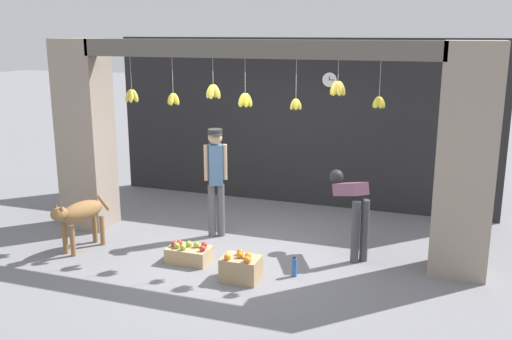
# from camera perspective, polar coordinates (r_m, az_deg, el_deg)

# --- Properties ---
(ground_plane) EXTENTS (60.00, 60.00, 0.00)m
(ground_plane) POSITION_cam_1_polar(r_m,az_deg,el_deg) (8.08, -0.91, -8.28)
(ground_plane) COLOR slate
(shop_back_wall) EXTENTS (6.85, 0.12, 2.92)m
(shop_back_wall) POSITION_cam_1_polar(r_m,az_deg,el_deg) (10.09, 4.22, 4.76)
(shop_back_wall) COLOR #232326
(shop_back_wall) RESTS_ON ground_plane
(shop_pillar_left) EXTENTS (0.70, 0.60, 2.92)m
(shop_pillar_left) POSITION_cam_1_polar(r_m,az_deg,el_deg) (9.22, -16.68, 3.37)
(shop_pillar_left) COLOR gray
(shop_pillar_left) RESTS_ON ground_plane
(shop_pillar_right) EXTENTS (0.70, 0.60, 2.92)m
(shop_pillar_right) POSITION_cam_1_polar(r_m,az_deg,el_deg) (7.49, 20.23, 0.78)
(shop_pillar_right) COLOR gray
(shop_pillar_right) RESTS_ON ground_plane
(storefront_awning) EXTENTS (4.95, 0.30, 0.91)m
(storefront_awning) POSITION_cam_1_polar(r_m,az_deg,el_deg) (7.61, -0.72, 11.58)
(storefront_awning) COLOR #5B564C
(dog) EXTENTS (0.44, 0.99, 0.77)m
(dog) POSITION_cam_1_polar(r_m,az_deg,el_deg) (8.38, -17.21, -4.23)
(dog) COLOR olive
(dog) RESTS_ON ground_plane
(shopkeeper) EXTENTS (0.31, 0.31, 1.64)m
(shopkeeper) POSITION_cam_1_polar(r_m,az_deg,el_deg) (8.45, -4.05, -0.42)
(shopkeeper) COLOR #56565B
(shopkeeper) RESTS_ON ground_plane
(worker_stooping) EXTENTS (0.66, 0.73, 1.12)m
(worker_stooping) POSITION_cam_1_polar(r_m,az_deg,el_deg) (7.87, 9.53, -3.30)
(worker_stooping) COLOR #424247
(worker_stooping) RESTS_ON ground_plane
(fruit_crate_oranges) EXTENTS (0.47, 0.35, 0.38)m
(fruit_crate_oranges) POSITION_cam_1_polar(r_m,az_deg,el_deg) (7.19, -1.50, -9.76)
(fruit_crate_oranges) COLOR tan
(fruit_crate_oranges) RESTS_ON ground_plane
(fruit_crate_apples) EXTENTS (0.57, 0.36, 0.28)m
(fruit_crate_apples) POSITION_cam_1_polar(r_m,az_deg,el_deg) (7.79, -6.72, -8.31)
(fruit_crate_apples) COLOR tan
(fruit_crate_apples) RESTS_ON ground_plane
(water_bottle) EXTENTS (0.07, 0.07, 0.27)m
(water_bottle) POSITION_cam_1_polar(r_m,az_deg,el_deg) (7.32, 3.84, -9.66)
(water_bottle) COLOR #2D60AD
(water_bottle) RESTS_ON ground_plane
(wall_clock) EXTENTS (0.26, 0.03, 0.26)m
(wall_clock) POSITION_cam_1_polar(r_m,az_deg,el_deg) (9.79, 7.37, 8.94)
(wall_clock) COLOR black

